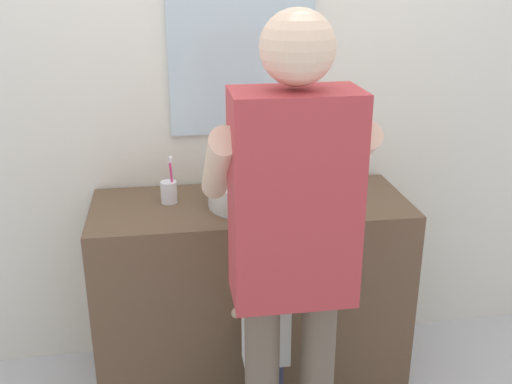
% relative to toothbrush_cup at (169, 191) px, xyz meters
% --- Properties ---
extents(back_wall, '(4.40, 0.10, 2.70)m').
position_rel_toothbrush_cup_xyz_m(back_wall, '(0.35, 0.27, 0.42)').
color(back_wall, silver).
rests_on(back_wall, ground).
extents(vanity_cabinet, '(1.37, 0.54, 0.88)m').
position_rel_toothbrush_cup_xyz_m(vanity_cabinet, '(0.35, -0.05, -0.49)').
color(vanity_cabinet, brown).
rests_on(vanity_cabinet, ground).
extents(sink_basin, '(0.37, 0.37, 0.11)m').
position_rel_toothbrush_cup_xyz_m(sink_basin, '(0.35, -0.07, 0.01)').
color(sink_basin, silver).
rests_on(sink_basin, vanity_cabinet).
extents(faucet, '(0.18, 0.14, 0.18)m').
position_rel_toothbrush_cup_xyz_m(faucet, '(0.35, 0.15, 0.03)').
color(faucet, '#B7BABF').
rests_on(faucet, vanity_cabinet).
extents(toothbrush_cup, '(0.07, 0.07, 0.21)m').
position_rel_toothbrush_cup_xyz_m(toothbrush_cup, '(0.00, 0.00, 0.00)').
color(toothbrush_cup, silver).
rests_on(toothbrush_cup, vanity_cabinet).
extents(soap_bottle, '(0.06, 0.06, 0.17)m').
position_rel_toothbrush_cup_xyz_m(soap_bottle, '(0.73, -0.07, 0.02)').
color(soap_bottle, '#66B2D1').
rests_on(soap_bottle, vanity_cabinet).
extents(child_toddler, '(0.24, 0.24, 0.79)m').
position_rel_toothbrush_cup_xyz_m(child_toddler, '(0.35, -0.46, -0.46)').
color(child_toddler, '#2D334C').
rests_on(child_toddler, ground).
extents(adult_parent, '(0.54, 0.57, 1.74)m').
position_rel_toothbrush_cup_xyz_m(adult_parent, '(0.39, -0.69, 0.11)').
color(adult_parent, '#6B5B4C').
rests_on(adult_parent, ground).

